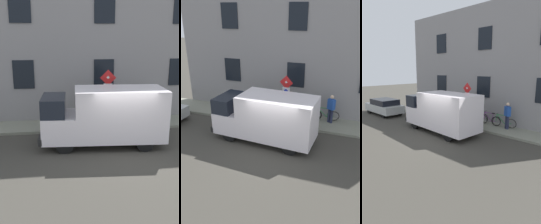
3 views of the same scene
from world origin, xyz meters
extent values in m
plane|color=#3D3A33|center=(0.00, 0.00, 0.00)|extent=(80.00, 80.00, 0.00)
cube|color=gray|center=(3.25, 0.00, 0.07)|extent=(1.96, 17.64, 0.14)
cube|color=gray|center=(4.58, 0.00, 4.18)|extent=(0.70, 15.64, 8.36)
cube|color=black|center=(4.21, -4.30, 2.67)|extent=(0.06, 1.10, 1.50)
cube|color=black|center=(4.21, 0.00, 2.67)|extent=(0.06, 1.10, 1.50)
cube|color=black|center=(4.21, 4.30, 2.67)|extent=(0.06, 1.10, 1.50)
cube|color=black|center=(4.21, 0.00, 6.02)|extent=(0.06, 1.10, 1.50)
cube|color=black|center=(4.21, 4.30, 6.02)|extent=(0.06, 1.10, 1.50)
cylinder|color=#474C47|center=(2.52, 0.11, 1.53)|extent=(0.09, 0.09, 2.77)
pyramid|color=silver|center=(2.44, 0.12, 2.66)|extent=(0.11, 0.50, 0.50)
pyramid|color=red|center=(2.45, 0.12, 2.66)|extent=(0.10, 0.56, 0.56)
cube|color=white|center=(2.46, 0.12, 2.11)|extent=(0.10, 0.44, 0.56)
cylinder|color=#1933B2|center=(2.44, 0.12, 2.17)|extent=(0.04, 0.24, 0.24)
cube|color=white|center=(0.52, 0.00, 1.41)|extent=(2.28, 3.94, 2.18)
cube|color=white|center=(0.71, 2.59, 0.87)|extent=(2.10, 1.54, 1.10)
cube|color=black|center=(0.73, 2.80, 1.77)|extent=(1.99, 1.12, 0.84)
cube|color=black|center=(0.77, 3.34, 0.50)|extent=(2.01, 0.31, 0.28)
cylinder|color=black|center=(-0.18, 2.42, 0.38)|extent=(0.28, 0.77, 0.76)
cylinder|color=black|center=(1.57, 2.29, 0.38)|extent=(0.28, 0.77, 0.76)
cylinder|color=black|center=(-0.43, -0.90, 0.38)|extent=(0.28, 0.77, 0.76)
cylinder|color=black|center=(1.32, -1.03, 0.38)|extent=(0.28, 0.77, 0.76)
torus|color=black|center=(3.61, -1.50, 0.47)|extent=(0.26, 0.68, 0.66)
torus|color=black|center=(3.76, -2.54, 0.47)|extent=(0.26, 0.68, 0.66)
cylinder|color=green|center=(3.66, -1.83, 0.68)|extent=(0.12, 0.60, 0.60)
cylinder|color=green|center=(3.67, -1.91, 0.95)|extent=(0.14, 0.72, 0.07)
cylinder|color=green|center=(3.71, -2.19, 0.66)|extent=(0.06, 0.19, 0.55)
cylinder|color=green|center=(3.73, -2.33, 0.43)|extent=(0.10, 0.43, 0.12)
cylinder|color=green|center=(3.61, -1.52, 0.72)|extent=(0.05, 0.09, 0.50)
cube|color=black|center=(3.72, -2.27, 0.97)|extent=(0.11, 0.21, 0.06)
cylinder|color=#262626|center=(3.62, -1.55, 1.02)|extent=(0.46, 0.10, 0.03)
torus|color=black|center=(3.72, -0.47, 0.47)|extent=(0.17, 0.67, 0.66)
torus|color=black|center=(3.65, -1.52, 0.47)|extent=(0.17, 0.67, 0.66)
cylinder|color=#863390|center=(3.70, -0.81, 0.68)|extent=(0.08, 0.60, 0.60)
cylinder|color=#863390|center=(3.69, -0.88, 0.95)|extent=(0.09, 0.73, 0.07)
cylinder|color=#863390|center=(3.67, -1.17, 0.66)|extent=(0.05, 0.19, 0.55)
cylinder|color=#863390|center=(3.66, -1.31, 0.43)|extent=(0.07, 0.43, 0.12)
cylinder|color=#863390|center=(3.72, -0.50, 0.72)|extent=(0.04, 0.09, 0.50)
cube|color=black|center=(3.67, -1.24, 0.97)|extent=(0.09, 0.21, 0.06)
cylinder|color=#262626|center=(3.72, -0.52, 1.02)|extent=(0.46, 0.06, 0.03)
torus|color=black|center=(3.75, 0.55, 0.47)|extent=(0.21, 0.67, 0.66)
torus|color=black|center=(3.62, -0.49, 0.47)|extent=(0.21, 0.67, 0.66)
cylinder|color=#2759AA|center=(3.71, 0.22, 0.68)|extent=(0.11, 0.60, 0.60)
cylinder|color=#2759AA|center=(3.70, 0.14, 0.95)|extent=(0.13, 0.73, 0.07)
cylinder|color=#2759AA|center=(3.66, -0.14, 0.66)|extent=(0.06, 0.19, 0.55)
cylinder|color=#2759AA|center=(3.65, -0.28, 0.43)|extent=(0.09, 0.43, 0.12)
cylinder|color=#2759AA|center=(3.75, 0.53, 0.72)|extent=(0.05, 0.09, 0.50)
cube|color=black|center=(3.65, -0.22, 0.97)|extent=(0.10, 0.21, 0.06)
cylinder|color=#262626|center=(3.74, 0.50, 1.02)|extent=(0.46, 0.09, 0.03)
torus|color=black|center=(3.76, 1.57, 0.47)|extent=(0.24, 0.67, 0.66)
torus|color=black|center=(3.61, 0.53, 0.47)|extent=(0.24, 0.67, 0.66)
cylinder|color=orange|center=(3.71, 1.24, 0.68)|extent=(0.12, 0.60, 0.60)
cylinder|color=orange|center=(3.70, 1.16, 0.95)|extent=(0.14, 0.72, 0.07)
cylinder|color=orange|center=(3.66, 0.88, 0.66)|extent=(0.06, 0.19, 0.55)
cylinder|color=orange|center=(3.64, 0.74, 0.43)|extent=(0.10, 0.43, 0.12)
cylinder|color=orange|center=(3.76, 1.55, 0.72)|extent=(0.05, 0.09, 0.50)
cube|color=black|center=(3.65, 0.81, 0.97)|extent=(0.11, 0.21, 0.06)
cylinder|color=#262626|center=(3.75, 1.52, 1.02)|extent=(0.46, 0.10, 0.03)
cylinder|color=#262B47|center=(3.56, -2.27, 0.56)|extent=(0.16, 0.16, 0.85)
cylinder|color=#262B47|center=(3.47, -2.42, 0.56)|extent=(0.16, 0.16, 0.85)
cube|color=#224DAC|center=(3.52, -2.35, 1.30)|extent=(0.44, 0.48, 0.62)
sphere|color=beige|center=(3.52, -2.35, 1.75)|extent=(0.22, 0.22, 0.22)
cylinder|color=#2D5133|center=(2.62, -0.89, 0.59)|extent=(0.44, 0.44, 0.90)
camera|label=1|loc=(-10.75, 2.86, 4.62)|focal=44.56mm
camera|label=2|loc=(-10.02, -3.24, 6.44)|focal=38.79mm
camera|label=3|loc=(-8.04, -8.13, 3.88)|focal=31.97mm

